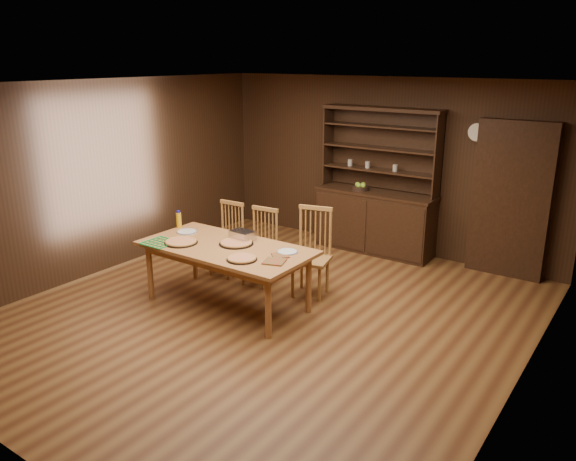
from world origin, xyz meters
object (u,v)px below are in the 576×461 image
Objects in this scene: china_hutch at (375,213)px; chair_center at (262,244)px; juice_bottle at (179,220)px; chair_right at (313,248)px; chair_left at (229,236)px; dining_table at (226,252)px.

chair_center is at bearing -108.37° from china_hutch.
chair_right is at bearing 22.85° from juice_bottle.
chair_left reaches higher than juice_bottle.
china_hutch reaches higher than chair_left.
chair_left is at bearing 175.40° from chair_center.
chair_right is at bearing -87.55° from china_hutch.
china_hutch reaches higher than chair_right.
juice_bottle is (-0.31, -0.61, 0.33)m from chair_left.
chair_left is 1.31m from chair_right.
chair_left is at bearing 129.41° from dining_table.
chair_center is (0.57, -0.01, 0.00)m from chair_left.
dining_table is at bearing -52.32° from chair_left.
dining_table is at bearing -101.04° from china_hutch.
chair_right reaches higher than juice_bottle.
chair_center is at bearing 97.67° from dining_table.
dining_table is at bearing -86.29° from chair_center.
china_hutch reaches higher than juice_bottle.
chair_right is at bearing 1.59° from chair_left.
chair_right is at bearing 2.38° from chair_center.
chair_center is at bearing 172.23° from chair_right.
juice_bottle is at bearing -149.67° from chair_center.
chair_right is (0.63, 0.91, -0.09)m from dining_table.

